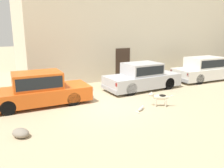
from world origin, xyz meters
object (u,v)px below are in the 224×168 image
at_px(stray_dog_spotted, 159,97).
at_px(stray_cat, 141,109).
at_px(parked_sedan_nearest, 39,89).
at_px(parked_sedan_third, 206,69).
at_px(parked_sedan_second, 142,76).

distance_m(stray_dog_spotted, stray_cat, 1.06).
bearing_deg(stray_cat, parked_sedan_nearest, 109.51).
xyz_separation_m(parked_sedan_nearest, parked_sedan_third, (10.85, 0.03, 0.03)).
relative_size(parked_sedan_second, parked_sedan_third, 0.91).
relative_size(parked_sedan_second, stray_dog_spotted, 4.75).
xyz_separation_m(parked_sedan_second, parked_sedan_third, (5.15, -0.05, 0.03)).
bearing_deg(stray_cat, parked_sedan_second, 20.88).
xyz_separation_m(parked_sedan_third, stray_dog_spotted, (-6.24, -2.78, -0.33)).
relative_size(parked_sedan_second, stray_cat, 8.20).
distance_m(parked_sedan_nearest, parked_sedan_second, 5.70).
distance_m(parked_sedan_nearest, parked_sedan_third, 10.85).
bearing_deg(parked_sedan_third, stray_dog_spotted, -152.45).
height_order(parked_sedan_second, stray_dog_spotted, parked_sedan_second).
bearing_deg(parked_sedan_second, stray_dog_spotted, -112.01).
bearing_deg(parked_sedan_third, parked_sedan_nearest, -176.29).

